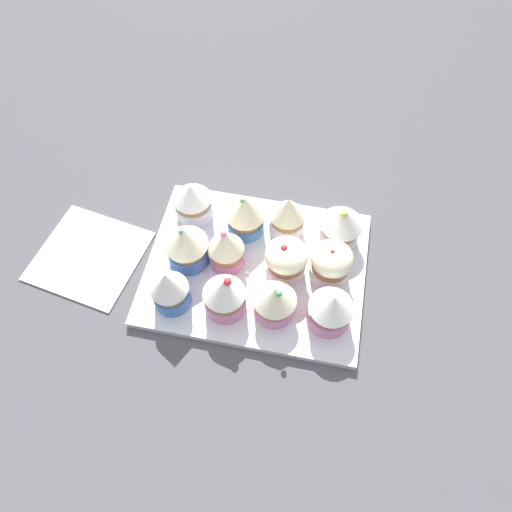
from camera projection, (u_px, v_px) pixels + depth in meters
ground_plane at (256, 275)px, 72.48cm from camera, size 180.00×180.00×3.00cm
baking_tray at (256, 268)px, 70.67cm from camera, size 32.04×24.92×1.20cm
cupcake_0 at (342, 224)px, 69.39cm from camera, size 6.43×6.43×7.53cm
cupcake_1 at (287, 215)px, 70.26cm from camera, size 5.30×5.30×7.50cm
cupcake_2 at (245, 213)px, 70.10cm from camera, size 5.96×5.96×7.89cm
cupcake_3 at (193, 201)px, 71.89cm from camera, size 5.86×5.86×7.04cm
cupcake_4 at (331, 263)px, 66.58cm from camera, size 5.98×5.98×6.78cm
cupcake_5 at (286, 259)px, 66.92cm from camera, size 6.11×6.11×6.86cm
cupcake_6 at (226, 248)px, 67.28cm from camera, size 5.24×5.24×7.89cm
cupcake_7 at (186, 245)px, 67.33cm from camera, size 6.35×6.35×8.00cm
cupcake_8 at (331, 309)px, 62.84cm from camera, size 6.11×6.11×6.95cm
cupcake_9 at (275, 300)px, 63.56cm from camera, size 5.99×5.99×6.97cm
cupcake_10 at (224, 295)px, 63.76cm from camera, size 5.84×5.84×7.61cm
cupcake_11 at (169, 288)px, 63.93cm from camera, size 5.33×5.33×7.72cm
napkin at (89, 255)px, 72.15cm from camera, size 17.40×16.95×0.60cm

